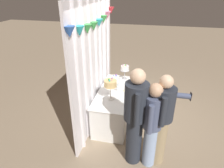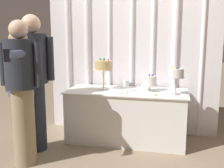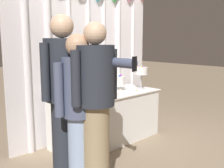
{
  "view_description": "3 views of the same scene",
  "coord_description": "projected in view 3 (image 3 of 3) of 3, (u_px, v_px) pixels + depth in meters",
  "views": [
    {
      "loc": [
        -3.69,
        -0.66,
        2.81
      ],
      "look_at": [
        -0.12,
        0.14,
        0.95
      ],
      "focal_mm": 31.74,
      "sensor_mm": 36.0,
      "label": 1
    },
    {
      "loc": [
        0.61,
        -3.57,
        1.49
      ],
      "look_at": [
        -0.21,
        0.11,
        0.81
      ],
      "focal_mm": 43.65,
      "sensor_mm": 36.0,
      "label": 2
    },
    {
      "loc": [
        -2.6,
        -2.7,
        1.5
      ],
      "look_at": [
        0.05,
        0.04,
        0.86
      ],
      "focal_mm": 43.12,
      "sensor_mm": 36.0,
      "label": 3
    }
  ],
  "objects": [
    {
      "name": "tealight_far_left",
      "position": [
        116.0,
        95.0,
        3.71
      ],
      "size": [
        0.04,
        0.04,
        0.03
      ],
      "color": "beige",
      "rests_on": "cake_table"
    },
    {
      "name": "cake_display_center",
      "position": [
        119.0,
        81.0,
        4.13
      ],
      "size": [
        0.23,
        0.23,
        0.25
      ],
      "color": "silver",
      "rests_on": "cake_table"
    },
    {
      "name": "ground_plane",
      "position": [
        111.0,
        143.0,
        3.94
      ],
      "size": [
        24.0,
        24.0,
        0.0
      ],
      "primitive_type": "plane",
      "color": "gray"
    },
    {
      "name": "draped_curtain",
      "position": [
        86.0,
        47.0,
        4.07
      ],
      "size": [
        2.62,
        0.17,
        2.62
      ],
      "color": "white",
      "rests_on": "ground_plane"
    },
    {
      "name": "cake_table",
      "position": [
        107.0,
        117.0,
        3.95
      ],
      "size": [
        1.67,
        0.71,
        0.73
      ],
      "color": "white",
      "rests_on": "ground_plane"
    },
    {
      "name": "wine_glass",
      "position": [
        109.0,
        86.0,
        3.83
      ],
      "size": [
        0.07,
        0.07,
        0.16
      ],
      "color": "silver",
      "rests_on": "cake_table"
    },
    {
      "name": "guest_man_pink_jacket",
      "position": [
        96.0,
        105.0,
        2.47
      ],
      "size": [
        0.52,
        0.35,
        1.66
      ],
      "color": "#9E8966",
      "rests_on": "ground_plane"
    },
    {
      "name": "guest_man_dark_suit",
      "position": [
        64.0,
        95.0,
        2.71
      ],
      "size": [
        0.53,
        0.43,
        1.74
      ],
      "color": "#282D38",
      "rests_on": "ground_plane"
    },
    {
      "name": "tealight_near_left",
      "position": [
        117.0,
        94.0,
        3.79
      ],
      "size": [
        0.04,
        0.04,
        0.03
      ],
      "color": "beige",
      "rests_on": "cake_table"
    },
    {
      "name": "cake_display_rightmost",
      "position": [
        141.0,
        72.0,
        4.24
      ],
      "size": [
        0.22,
        0.22,
        0.37
      ],
      "color": "#B2B2B7",
      "rests_on": "cake_table"
    },
    {
      "name": "tealight_near_right",
      "position": [
        136.0,
        91.0,
        4.02
      ],
      "size": [
        0.05,
        0.05,
        0.03
      ],
      "color": "beige",
      "rests_on": "cake_table"
    },
    {
      "name": "cake_display_leftmost",
      "position": [
        87.0,
        72.0,
        3.63
      ],
      "size": [
        0.27,
        0.27,
        0.45
      ],
      "color": "silver",
      "rests_on": "cake_table"
    },
    {
      "name": "guest_girl_blue_dress",
      "position": [
        79.0,
        108.0,
        2.51
      ],
      "size": [
        0.46,
        0.71,
        1.55
      ],
      "color": "#93ADD6",
      "rests_on": "ground_plane"
    }
  ]
}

